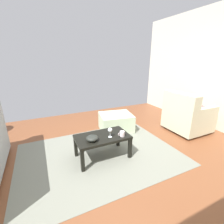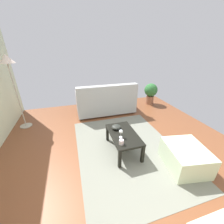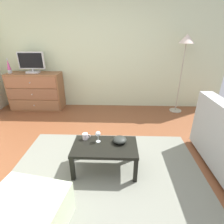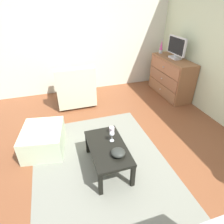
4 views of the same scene
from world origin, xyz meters
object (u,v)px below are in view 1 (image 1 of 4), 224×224
(bowl_decorative, at_px, (92,138))
(armchair, at_px, (187,116))
(wine_glass, at_px, (110,130))
(ottoman, at_px, (116,122))
(coffee_table, at_px, (102,139))
(mug, at_px, (122,134))

(bowl_decorative, height_order, armchair, armchair)
(wine_glass, height_order, armchair, armchair)
(wine_glass, bearing_deg, armchair, -173.43)
(wine_glass, bearing_deg, ottoman, -121.46)
(bowl_decorative, relative_size, armchair, 0.20)
(coffee_table, relative_size, armchair, 0.95)
(bowl_decorative, bearing_deg, ottoman, -132.97)
(bowl_decorative, bearing_deg, coffee_table, -157.75)
(mug, distance_m, bowl_decorative, 0.48)
(armchair, bearing_deg, ottoman, -27.28)
(wine_glass, bearing_deg, mug, 162.58)
(wine_glass, distance_m, bowl_decorative, 0.30)
(mug, bearing_deg, armchair, -170.96)
(wine_glass, height_order, mug, wine_glass)
(mug, xyz_separation_m, ottoman, (-0.39, -1.00, -0.24))
(mug, relative_size, ottoman, 0.16)
(coffee_table, relative_size, bowl_decorative, 4.63)
(mug, distance_m, armchair, 1.80)
(bowl_decorative, height_order, ottoman, bowl_decorative)
(coffee_table, bearing_deg, armchair, -176.22)
(ottoman, bearing_deg, mug, 68.48)
(bowl_decorative, xyz_separation_m, armchair, (-2.25, -0.22, -0.07))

